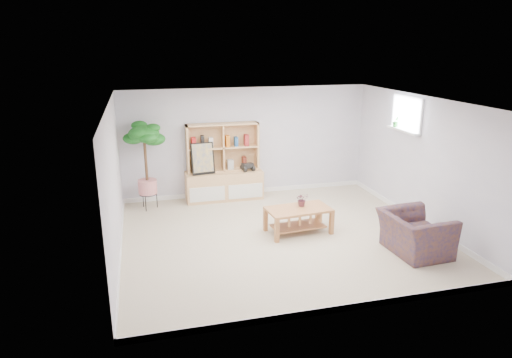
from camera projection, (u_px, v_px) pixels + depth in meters
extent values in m
cube|color=#C7B18F|center=(280.00, 236.00, 8.16)|extent=(5.50, 5.00, 0.01)
cube|color=silver|center=(282.00, 101.00, 7.47)|extent=(5.50, 5.00, 0.01)
cube|color=silver|center=(247.00, 142.00, 10.13)|extent=(5.50, 0.01, 2.40)
cube|color=silver|center=(343.00, 226.00, 5.49)|extent=(5.50, 0.01, 2.40)
cube|color=silver|center=(114.00, 183.00, 7.15)|extent=(0.01, 5.00, 2.40)
cube|color=silver|center=(422.00, 161.00, 8.47)|extent=(0.01, 5.00, 2.40)
cube|color=white|center=(403.00, 130.00, 8.87)|extent=(0.14, 1.00, 0.04)
imported|color=#1C4D1B|center=(302.00, 199.00, 8.26)|extent=(0.24, 0.21, 0.25)
imported|color=navy|center=(415.00, 231.00, 7.40)|extent=(0.96, 1.09, 0.77)
imported|color=#1C6F1F|center=(396.00, 121.00, 9.10)|extent=(0.14, 0.12, 0.22)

